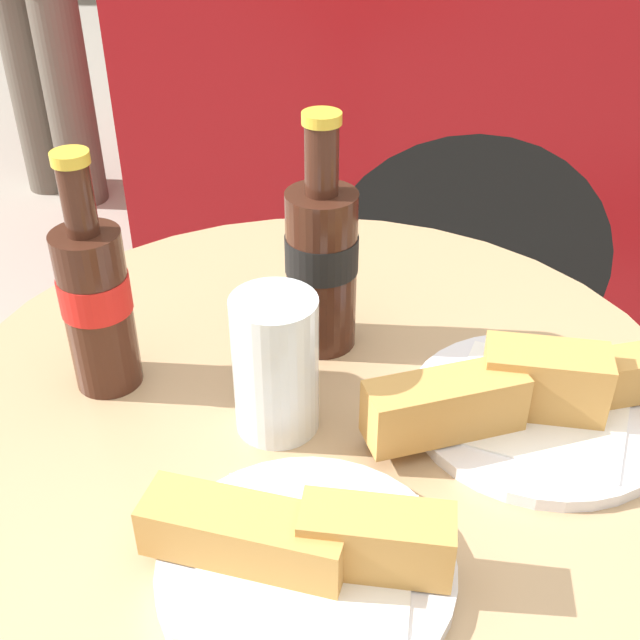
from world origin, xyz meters
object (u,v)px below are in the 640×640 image
at_px(bistro_table, 319,521).
at_px(drinking_glass, 276,370).
at_px(cola_bottle_right, 326,260).
at_px(lunch_plate_far, 534,398).
at_px(lunch_plate_near, 308,553).
at_px(cola_bottle_left, 96,301).

bearing_deg(bistro_table, drinking_glass, -121.30).
distance_m(cola_bottle_right, lunch_plate_far, 0.23).
distance_m(lunch_plate_near, lunch_plate_far, 0.26).
bearing_deg(bistro_table, cola_bottle_right, 86.92).
distance_m(bistro_table, drinking_glass, 0.25).
bearing_deg(bistro_table, lunch_plate_far, -12.82).
distance_m(cola_bottle_left, cola_bottle_right, 0.21).
xyz_separation_m(cola_bottle_left, lunch_plate_near, (0.20, -0.21, -0.07)).
height_order(bistro_table, cola_bottle_left, cola_bottle_left).
relative_size(bistro_table, lunch_plate_near, 3.20).
bearing_deg(cola_bottle_left, cola_bottle_right, 20.17).
bearing_deg(cola_bottle_left, drinking_glass, -18.35).
relative_size(bistro_table, drinking_glass, 5.73).
relative_size(drinking_glass, lunch_plate_far, 0.42).
height_order(bistro_table, lunch_plate_far, lunch_plate_far).
relative_size(cola_bottle_left, cola_bottle_right, 0.96).
xyz_separation_m(bistro_table, cola_bottle_left, (-0.20, -0.00, 0.28)).
bearing_deg(lunch_plate_near, cola_bottle_left, 132.80).
distance_m(drinking_glass, lunch_plate_near, 0.17).
relative_size(drinking_glass, lunch_plate_near, 0.56).
height_order(cola_bottle_right, drinking_glass, cola_bottle_right).
relative_size(cola_bottle_left, lunch_plate_far, 0.74).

